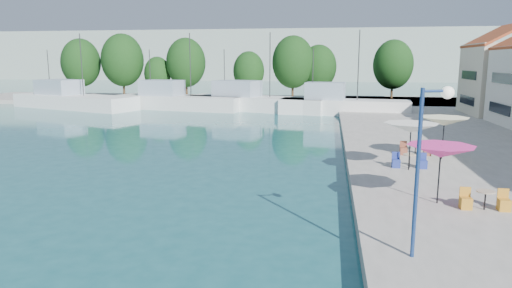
% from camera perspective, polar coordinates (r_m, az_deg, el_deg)
% --- Properties ---
extents(quay_far, '(90.00, 16.00, 0.60)m').
position_cam_1_polar(quay_far, '(70.22, -1.43, 5.44)').
color(quay_far, gray).
rests_on(quay_far, ground).
extents(hill_west, '(180.00, 40.00, 16.00)m').
position_cam_1_polar(hill_west, '(165.49, -3.04, 10.94)').
color(hill_west, '#95A298').
rests_on(hill_west, ground).
extents(hill_east, '(140.00, 40.00, 12.00)m').
position_cam_1_polar(hill_east, '(185.12, 20.42, 9.63)').
color(hill_east, '#95A298').
rests_on(hill_east, ground).
extents(trawler_01, '(19.48, 11.03, 10.20)m').
position_cam_1_polar(trawler_01, '(66.51, -22.05, 5.08)').
color(trawler_01, white).
rests_on(trawler_01, ground).
extents(trawler_02, '(17.81, 7.63, 10.20)m').
position_cam_1_polar(trawler_02, '(61.35, -9.91, 5.30)').
color(trawler_02, silver).
rests_on(trawler_02, ground).
extents(trawler_03, '(19.23, 9.76, 10.20)m').
position_cam_1_polar(trawler_03, '(58.96, -0.37, 5.25)').
color(trawler_03, white).
rests_on(trawler_03, ground).
extents(trawler_04, '(15.45, 5.57, 10.20)m').
position_cam_1_polar(trawler_04, '(55.24, 10.52, 4.73)').
color(trawler_04, white).
rests_on(trawler_04, ground).
extents(tree_01, '(6.32, 6.32, 9.35)m').
position_cam_1_polar(tree_01, '(81.83, -21.05, 9.46)').
color(tree_01, '#3F2B19').
rests_on(tree_01, quay_far).
extents(tree_02, '(6.81, 6.81, 10.09)m').
position_cam_1_polar(tree_02, '(78.42, -16.35, 10.03)').
color(tree_02, '#3F2B19').
rests_on(tree_02, quay_far).
extents(tree_03, '(4.32, 4.32, 6.40)m').
position_cam_1_polar(tree_03, '(77.06, -12.22, 8.62)').
color(tree_03, '#3F2B19').
rests_on(tree_03, quay_far).
extents(tree_04, '(6.34, 6.34, 9.39)m').
position_cam_1_polar(tree_04, '(75.63, -8.76, 10.02)').
color(tree_04, '#3F2B19').
rests_on(tree_04, quay_far).
extents(tree_05, '(4.86, 4.86, 7.20)m').
position_cam_1_polar(tree_05, '(71.85, -0.91, 9.11)').
color(tree_05, '#3F2B19').
rests_on(tree_05, quay_far).
extents(tree_06, '(6.47, 6.47, 9.57)m').
position_cam_1_polar(tree_06, '(71.63, 4.65, 10.17)').
color(tree_06, '#3F2B19').
rests_on(tree_06, quay_far).
extents(tree_07, '(5.55, 5.55, 8.22)m').
position_cam_1_polar(tree_07, '(72.73, 7.83, 9.50)').
color(tree_07, '#3F2B19').
rests_on(tree_07, quay_far).
extents(tree_08, '(6.04, 6.04, 8.94)m').
position_cam_1_polar(tree_08, '(73.65, 16.77, 9.49)').
color(tree_08, '#3F2B19').
rests_on(tree_08, quay_far).
extents(umbrella_pink, '(2.70, 2.70, 2.41)m').
position_cam_1_polar(umbrella_pink, '(19.71, 22.10, -0.87)').
color(umbrella_pink, black).
rests_on(umbrella_pink, quay_right).
extents(umbrella_white, '(2.87, 2.87, 2.53)m').
position_cam_1_polar(umbrella_white, '(25.25, 18.81, 1.93)').
color(umbrella_white, black).
rests_on(umbrella_white, quay_right).
extents(umbrella_cream, '(2.83, 2.83, 2.49)m').
position_cam_1_polar(umbrella_cream, '(28.90, 22.48, 2.62)').
color(umbrella_cream, black).
rests_on(umbrella_cream, quay_right).
extents(cafe_table_01, '(1.82, 0.70, 0.76)m').
position_cam_1_polar(cafe_table_01, '(20.02, 26.69, -6.57)').
color(cafe_table_01, black).
rests_on(cafe_table_01, quay_right).
extents(cafe_table_02, '(1.82, 0.70, 0.76)m').
position_cam_1_polar(cafe_table_02, '(26.07, 18.62, -2.25)').
color(cafe_table_02, black).
rests_on(cafe_table_02, quay_right).
extents(cafe_table_03, '(1.82, 0.70, 0.76)m').
position_cam_1_polar(cafe_table_03, '(29.74, 19.29, -0.78)').
color(cafe_table_03, black).
rests_on(cafe_table_03, quay_right).
extents(street_lamp, '(0.98, 0.55, 5.03)m').
position_cam_1_polar(street_lamp, '(13.92, 20.84, 0.37)').
color(street_lamp, navy).
rests_on(street_lamp, quay_right).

